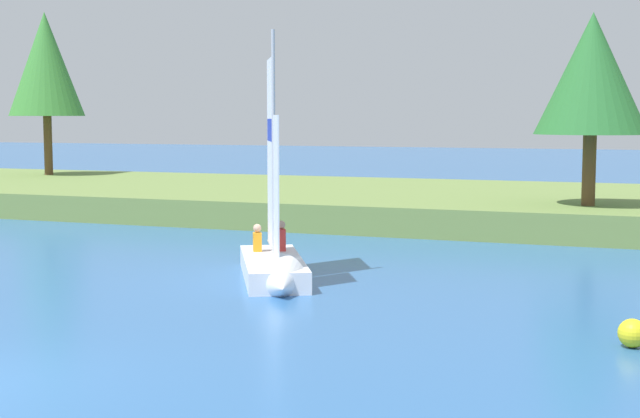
{
  "coord_description": "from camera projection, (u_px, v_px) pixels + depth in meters",
  "views": [
    {
      "loc": [
        9.08,
        -9.51,
        3.71
      ],
      "look_at": [
        0.4,
        13.64,
        1.2
      ],
      "focal_mm": 50.88,
      "sensor_mm": 36.0,
      "label": 1
    }
  ],
  "objects": [
    {
      "name": "shore_bank",
      "position": [
        404.0,
        202.0,
        34.62
      ],
      "size": [
        80.0,
        13.33,
        0.93
      ],
      "primitive_type": "cube",
      "color": "olive",
      "rests_on": "ground"
    },
    {
      "name": "shoreline_tree_left",
      "position": [
        46.0,
        65.0,
        43.26
      ],
      "size": [
        3.56,
        3.56,
        7.77
      ],
      "color": "brown",
      "rests_on": "shore_bank"
    },
    {
      "name": "shoreline_tree_midleft",
      "position": [
        592.0,
        74.0,
        28.12
      ],
      "size": [
        3.49,
        3.49,
        6.01
      ],
      "color": "brown",
      "rests_on": "shore_bank"
    },
    {
      "name": "sailboat",
      "position": [
        275.0,
        263.0,
        20.22
      ],
      "size": [
        3.34,
        4.79,
        5.99
      ],
      "rotation": [
        0.0,
        0.0,
        -1.08
      ],
      "color": "white",
      "rests_on": "ground"
    },
    {
      "name": "channel_buoy",
      "position": [
        633.0,
        333.0,
        14.62
      ],
      "size": [
        0.47,
        0.47,
        0.47
      ],
      "primitive_type": "sphere",
      "color": "yellow",
      "rests_on": "ground"
    }
  ]
}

